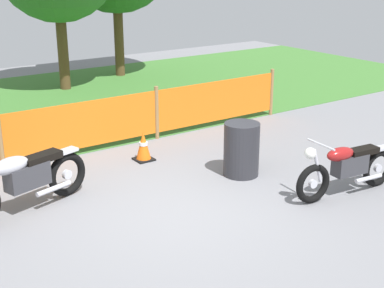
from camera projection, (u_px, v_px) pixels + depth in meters
The scene contains 7 objects.
ground at pixel (174, 211), 7.72m from camera, with size 24.00×24.00×0.02m, color gray.
grass_verge at pixel (20, 109), 12.87m from camera, with size 24.00×7.45×0.01m, color #427A33.
barrier_fence at pixel (85, 125), 9.81m from camera, with size 9.14×0.08×1.05m.
motorcycle_lead at pixel (24, 180), 7.51m from camera, with size 2.07×0.84×1.00m.
motorcycle_trailing at pixel (347, 167), 8.11m from camera, with size 1.89×0.56×0.90m.
traffic_cone at pixel (143, 146), 9.56m from camera, with size 0.32×0.32×0.53m.
spare_drum at pixel (241, 149), 8.86m from camera, with size 0.58×0.58×0.88m, color #2D2D33.
Camera 1 is at (-3.80, -5.89, 3.38)m, focal length 51.10 mm.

